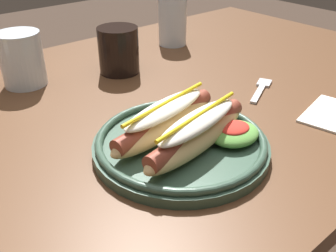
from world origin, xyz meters
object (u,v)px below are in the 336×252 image
at_px(fork, 261,89).
at_px(extra_cup, 173,20).
at_px(water_cup, 22,59).
at_px(hot_dog_plate, 183,136).
at_px(soda_cup, 119,50).

bearing_deg(fork, extra_cup, 55.15).
bearing_deg(water_cup, fork, -43.72).
height_order(water_cup, extra_cup, extra_cup).
distance_m(hot_dog_plate, extra_cup, 0.52).
xyz_separation_m(fork, water_cup, (-0.35, 0.34, 0.05)).
bearing_deg(soda_cup, water_cup, 159.63).
height_order(fork, water_cup, water_cup).
bearing_deg(soda_cup, fork, -58.44).
relative_size(hot_dog_plate, fork, 2.30).
bearing_deg(fork, water_cup, 110.72).
height_order(fork, soda_cup, soda_cup).
relative_size(hot_dog_plate, soda_cup, 2.65).
relative_size(soda_cup, water_cup, 0.92).
xyz_separation_m(soda_cup, water_cup, (-0.19, 0.07, 0.00)).
relative_size(hot_dog_plate, water_cup, 2.43).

